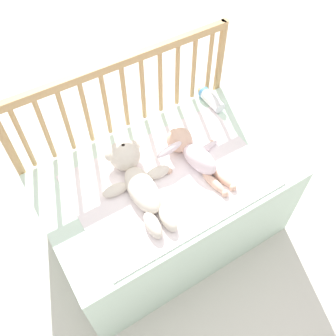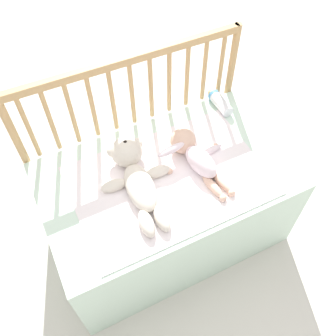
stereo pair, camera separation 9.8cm
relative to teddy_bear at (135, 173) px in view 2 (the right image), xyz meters
The scene contains 7 objects.
ground_plane 0.60m from the teddy_bear, 12.90° to the right, with size 12.00×12.00×0.00m, color silver.
crib_mattress 0.35m from the teddy_bear, 12.90° to the right, with size 1.14×0.69×0.52m.
crib_rail 0.37m from the teddy_bear, 67.59° to the left, with size 1.14×0.04×0.91m.
blanket 0.16m from the teddy_bear, 27.57° to the right, with size 0.85×0.57×0.01m.
teddy_bear is the anchor object (origin of this frame).
baby 0.28m from the teddy_bear, ahead, with size 0.33×0.41×0.12m.
baby_bottle 0.63m from the teddy_bear, 23.23° to the left, with size 0.06×0.19×0.06m.
Camera 2 is at (-0.43, -0.89, 1.88)m, focal length 40.00 mm.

